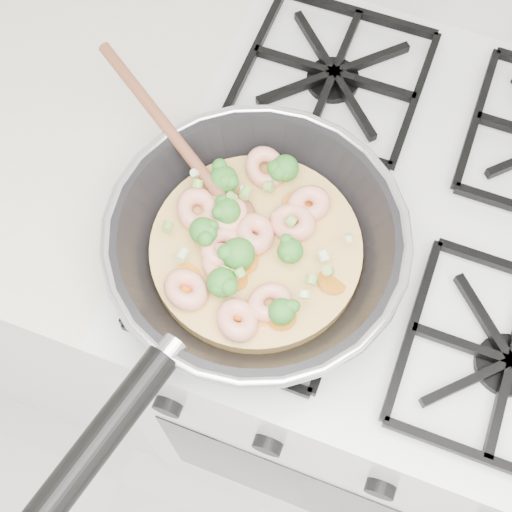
% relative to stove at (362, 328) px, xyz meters
% --- Properties ---
extents(stove, '(0.60, 0.60, 0.92)m').
position_rel_stove_xyz_m(stove, '(0.00, 0.00, 0.00)').
color(stove, silver).
rests_on(stove, ground).
extents(skillet, '(0.42, 0.52, 0.09)m').
position_rel_stove_xyz_m(skillet, '(-0.15, -0.14, 0.50)').
color(skillet, black).
rests_on(skillet, stove).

